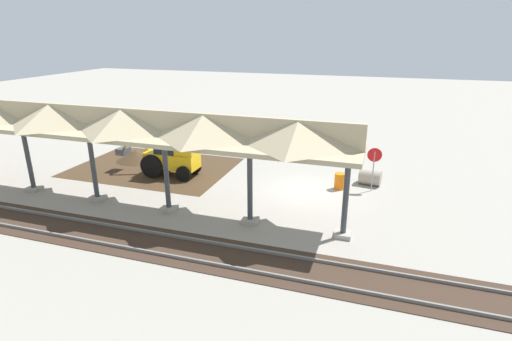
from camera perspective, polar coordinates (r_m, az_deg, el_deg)
name	(u,v)px	position (r m, az deg, el deg)	size (l,w,h in m)	color
ground_plane	(308,190)	(22.04, 7.40, -2.84)	(120.00, 120.00, 0.00)	gray
dirt_work_zone	(154,167)	(26.36, -14.38, 0.46)	(9.82, 7.00, 0.01)	#42301E
platform_canopy	(86,120)	(21.04, -23.06, 6.62)	(26.18, 3.20, 4.90)	#9E998E
rail_tracks	(268,264)	(15.32, 1.71, -13.18)	(60.00, 2.58, 0.15)	slate
stop_sign	(374,160)	(22.14, 16.52, 1.42)	(0.76, 0.08, 2.42)	gray
backhoe	(169,155)	(24.34, -12.26, 2.18)	(5.29, 1.73, 2.82)	#EAB214
dirt_mound	(137,160)	(28.13, -16.68, 1.43)	(5.34, 5.34, 1.40)	#42301E
concrete_pipe	(370,177)	(23.45, 15.98, -0.89)	(1.28, 1.04, 0.90)	#9E9384
traffic_barrel	(340,181)	(22.41, 11.84, -1.49)	(0.56, 0.56, 0.90)	orange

